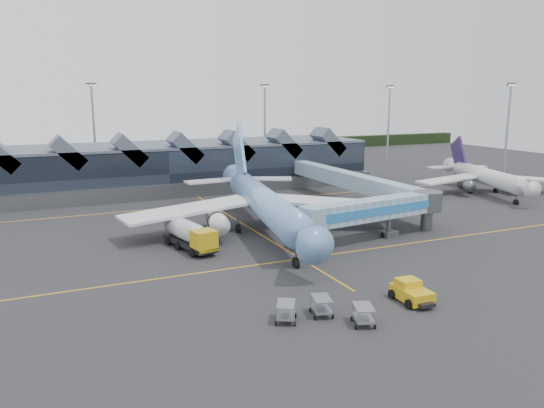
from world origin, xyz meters
name	(u,v)px	position (x,y,z in m)	size (l,w,h in m)	color
ground	(274,242)	(0.00, 0.00, 0.00)	(260.00, 260.00, 0.00)	#29292B
taxi_stripes	(247,226)	(0.00, 10.00, 0.01)	(120.00, 60.00, 0.01)	orange
tree_line_far	(132,151)	(0.00, 110.00, 2.00)	(260.00, 4.00, 4.00)	black
terminal	(159,166)	(-5.07, 47.35, 4.88)	(90.00, 22.25, 12.52)	black
light_masts	(247,124)	(21.00, 62.80, 12.49)	(132.40, 42.56, 22.45)	#94989C
main_airliner	(262,201)	(1.08, 6.61, 4.49)	(40.73, 47.40, 15.27)	#6990D5
regional_jet	(484,176)	(54.27, 16.19, 3.48)	(28.11, 31.42, 10.98)	silver
jet_bridge	(384,209)	(15.05, -4.06, 4.13)	(24.26, 6.53, 5.85)	#6F9DB9
fuel_truck	(188,233)	(-11.32, 1.94, 2.06)	(4.84, 11.03, 3.67)	black
pushback_tug	(412,292)	(3.55, -24.50, 0.93)	(3.13, 4.78, 2.06)	gold
baggage_carts	(324,310)	(-6.42, -24.85, 0.96)	(8.35, 6.26, 1.71)	gray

